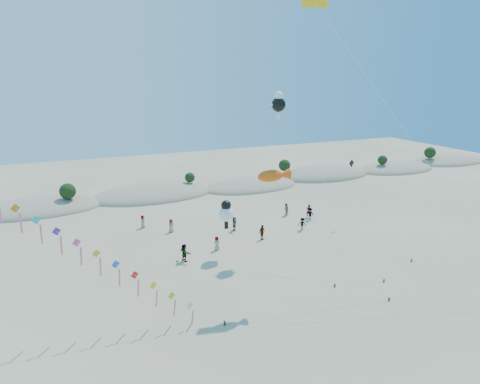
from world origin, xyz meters
name	(u,v)px	position (x,y,z in m)	size (l,w,h in m)	color
dune_ridge	(160,194)	(1.06, 45.14, 0.11)	(145.30, 11.49, 5.57)	gray
fish_kite	(274,176)	(3.58, 12.56, 10.01)	(9.42, 6.00, 10.53)	#3F2D1E
cartoon_kite_low	(226,212)	(2.58, 20.59, 4.60)	(7.02, 10.73, 5.85)	#3F2D1E
cartoon_kite_high	(279,103)	(8.90, 21.86, 15.02)	(5.50, 12.97, 16.23)	#3F2D1E
parafoil_kite	(319,9)	(10.02, 17.07, 23.22)	(12.32, 16.06, 24.19)	#3F2D1E
dark_kite	(366,187)	(19.93, 20.54, 5.36)	(2.12, 12.37, 7.96)	#3F2D1E
beachgoers	(243,227)	(6.44, 25.37, 0.83)	(21.25, 12.22, 1.79)	slate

